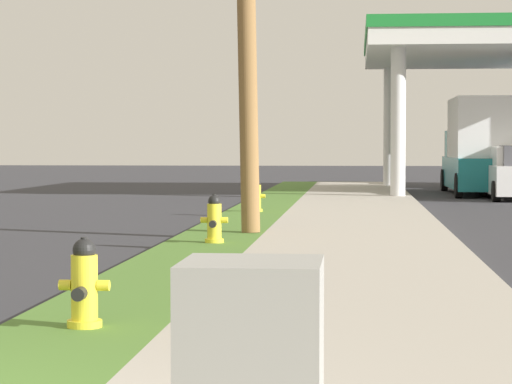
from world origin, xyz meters
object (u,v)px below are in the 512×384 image
object	(u,v)px
fire_hydrant_third	(256,197)
fire_hydrant_nearest	(84,288)
truck_teal_at_forecourt	(481,149)
fire_hydrant_second	(214,222)

from	to	relation	value
fire_hydrant_third	fire_hydrant_nearest	bearing A→B (deg)	-89.95
fire_hydrant_third	truck_teal_at_forecourt	size ratio (longest dim) A/B	0.12
fire_hydrant_second	truck_teal_at_forecourt	distance (m)	20.69
fire_hydrant_nearest	truck_teal_at_forecourt	distance (m)	28.40
fire_hydrant_third	truck_teal_at_forecourt	xyz separation A→B (m)	(6.28, 11.74, 1.04)
fire_hydrant_second	truck_teal_at_forecourt	bearing A→B (deg)	72.52
fire_hydrant_nearest	fire_hydrant_third	world-z (taller)	same
fire_hydrant_third	truck_teal_at_forecourt	world-z (taller)	truck_teal_at_forecourt
fire_hydrant_third	truck_teal_at_forecourt	bearing A→B (deg)	61.86
fire_hydrant_nearest	fire_hydrant_third	xyz separation A→B (m)	(-0.01, 15.94, 0.00)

